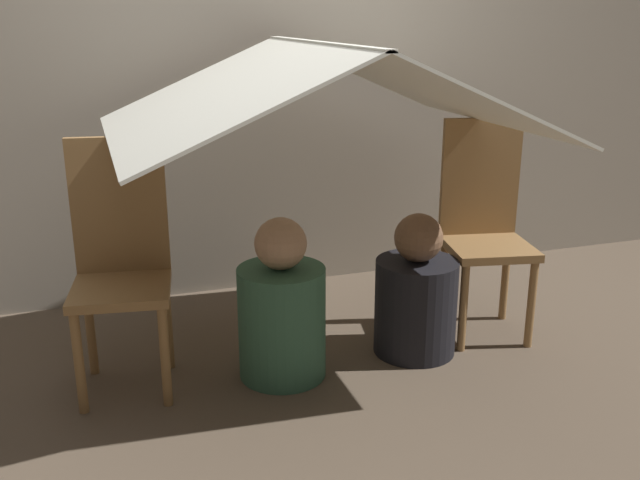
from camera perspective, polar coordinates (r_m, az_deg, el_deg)
name	(u,v)px	position (r m, az deg, el deg)	size (l,w,h in m)	color
ground_plane	(336,381)	(2.92, 1.32, -11.21)	(8.80, 8.80, 0.00)	brown
wall_back	(259,47)	(3.67, -4.91, 15.14)	(7.00, 0.05, 2.50)	gray
chair_left	(121,259)	(2.83, -15.63, -1.47)	(0.41, 0.41, 0.97)	olive
chair_right	(484,222)	(3.29, 13.00, 1.39)	(0.43, 0.43, 0.97)	olive
sheet_canopy	(320,88)	(2.76, 0.00, 12.09)	(1.59, 1.31, 0.35)	silver
person_front	(282,312)	(2.85, -3.07, -5.79)	(0.35, 0.35, 0.66)	#38664C
person_second	(416,297)	(3.08, 7.68, -4.54)	(0.35, 0.35, 0.62)	black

